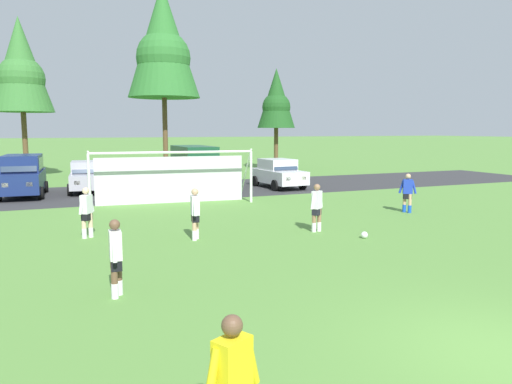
# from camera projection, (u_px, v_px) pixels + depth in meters

# --- Properties ---
(ground_plane) EXTENTS (400.00, 400.00, 0.00)m
(ground_plane) POSITION_uv_depth(u_px,v_px,m) (212.00, 209.00, 21.15)
(ground_plane) COLOR #598C3D
(parking_lot_strip) EXTENTS (52.00, 8.40, 0.01)m
(parking_lot_strip) POSITION_uv_depth(u_px,v_px,m) (175.00, 190.00, 27.66)
(parking_lot_strip) COLOR #333335
(parking_lot_strip) RESTS_ON ground
(soccer_ball) EXTENTS (0.22, 0.22, 0.22)m
(soccer_ball) POSITION_uv_depth(u_px,v_px,m) (364.00, 235.00, 15.44)
(soccer_ball) COLOR white
(soccer_ball) RESTS_ON ground
(soccer_goal) EXTENTS (7.56, 2.58, 2.57)m
(soccer_goal) POSITION_uv_depth(u_px,v_px,m) (172.00, 176.00, 22.61)
(soccer_goal) COLOR white
(soccer_goal) RESTS_ON ground
(player_striker_near) EXTENTS (0.62, 0.54, 1.64)m
(player_striker_near) POSITION_uv_depth(u_px,v_px,m) (407.00, 193.00, 20.18)
(player_striker_near) COLOR tan
(player_striker_near) RESTS_ON ground
(player_midfield_center) EXTENTS (0.69, 0.44, 1.64)m
(player_midfield_center) POSITION_uv_depth(u_px,v_px,m) (317.00, 208.00, 16.37)
(player_midfield_center) COLOR #936B4C
(player_midfield_center) RESTS_ON ground
(player_defender_far) EXTENTS (0.26, 0.73, 1.64)m
(player_defender_far) POSITION_uv_depth(u_px,v_px,m) (116.00, 258.00, 9.96)
(player_defender_far) COLOR brown
(player_defender_far) RESTS_ON ground
(player_winger_left) EXTENTS (0.55, 0.61, 1.64)m
(player_winger_left) POSITION_uv_depth(u_px,v_px,m) (87.00, 213.00, 15.43)
(player_winger_left) COLOR beige
(player_winger_left) RESTS_ON ground
(player_winger_right) EXTENTS (0.29, 0.72, 1.64)m
(player_winger_right) POSITION_uv_depth(u_px,v_px,m) (195.00, 214.00, 15.16)
(player_winger_right) COLOR tan
(player_winger_right) RESTS_ON ground
(parked_car_slot_far_left) EXTENTS (2.34, 4.70, 2.16)m
(parked_car_slot_far_left) POSITION_uv_depth(u_px,v_px,m) (23.00, 175.00, 24.98)
(parked_car_slot_far_left) COLOR navy
(parked_car_slot_far_left) RESTS_ON ground
(parked_car_slot_left) EXTENTS (2.28, 4.32, 1.72)m
(parked_car_slot_left) POSITION_uv_depth(u_px,v_px,m) (88.00, 176.00, 26.82)
(parked_car_slot_left) COLOR #B2B2BC
(parked_car_slot_left) RESTS_ON ground
(parked_car_slot_center_left) EXTENTS (2.17, 4.27, 1.72)m
(parked_car_slot_center_left) POSITION_uv_depth(u_px,v_px,m) (150.00, 175.00, 27.57)
(parked_car_slot_center_left) COLOR red
(parked_car_slot_center_left) RESTS_ON ground
(parked_car_slot_center) EXTENTS (2.21, 4.80, 2.52)m
(parked_car_slot_center) POSITION_uv_depth(u_px,v_px,m) (195.00, 166.00, 27.95)
(parked_car_slot_center) COLOR #194C2D
(parked_car_slot_center) RESTS_ON ground
(parked_car_slot_center_right) EXTENTS (2.20, 4.29, 1.72)m
(parked_car_slot_center_right) POSITION_uv_depth(u_px,v_px,m) (278.00, 173.00, 28.80)
(parked_car_slot_center_right) COLOR silver
(parked_car_slot_center_right) RESTS_ON ground
(tree_left_edge) EXTENTS (4.24, 4.24, 11.29)m
(tree_left_edge) POSITION_uv_depth(u_px,v_px,m) (21.00, 68.00, 33.75)
(tree_left_edge) COLOR brown
(tree_left_edge) RESTS_ON ground
(tree_mid_left) EXTENTS (5.20, 5.20, 13.88)m
(tree_mid_left) POSITION_uv_depth(u_px,v_px,m) (163.00, 45.00, 34.69)
(tree_mid_left) COLOR brown
(tree_mid_left) RESTS_ON ground
(tree_center_back) EXTENTS (3.25, 3.25, 8.67)m
(tree_center_back) POSITION_uv_depth(u_px,v_px,m) (276.00, 100.00, 41.37)
(tree_center_back) COLOR brown
(tree_center_back) RESTS_ON ground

